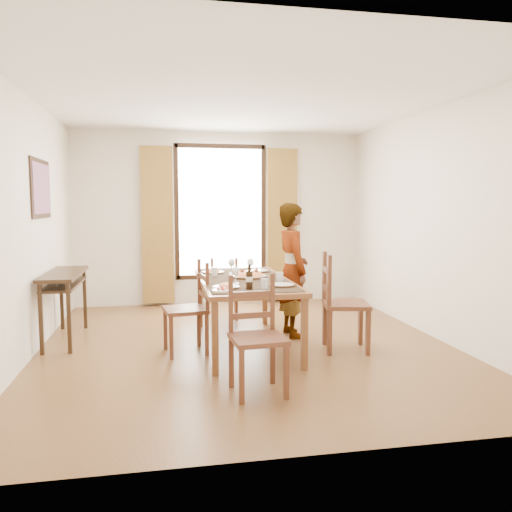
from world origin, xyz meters
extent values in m
plane|color=#4B2917|center=(0.00, 0.00, 0.00)|extent=(5.00, 5.00, 0.00)
cube|color=silver|center=(0.00, 2.50, 1.35)|extent=(4.50, 0.10, 2.70)
cube|color=silver|center=(0.00, -2.50, 1.35)|extent=(4.50, 0.10, 2.70)
cube|color=silver|center=(-2.25, 0.00, 1.35)|extent=(0.10, 5.00, 2.70)
cube|color=silver|center=(2.25, 0.00, 1.35)|extent=(0.10, 5.00, 2.70)
cube|color=white|center=(0.00, 0.00, 2.72)|extent=(4.50, 5.00, 0.04)
cube|color=white|center=(0.00, 2.47, 1.45)|extent=(1.30, 0.04, 2.00)
cube|color=olive|center=(-0.98, 2.41, 1.25)|extent=(0.48, 0.10, 2.40)
cube|color=olive|center=(0.98, 2.41, 1.25)|extent=(0.48, 0.10, 2.40)
cube|color=black|center=(-2.24, 0.60, 1.75)|extent=(0.02, 0.86, 0.66)
cube|color=red|center=(-2.23, 0.60, 1.75)|extent=(0.01, 0.76, 0.56)
cube|color=#301E10|center=(-2.03, 0.60, 0.78)|extent=(0.38, 1.20, 0.04)
cube|color=#301E10|center=(-2.03, 0.60, 0.66)|extent=(0.34, 1.10, 0.03)
cube|color=#301E10|center=(-2.17, 0.05, 0.38)|extent=(0.04, 0.04, 0.76)
cube|color=#301E10|center=(-2.17, 1.15, 0.38)|extent=(0.04, 0.04, 0.76)
cube|color=#301E10|center=(-1.89, 0.05, 0.38)|extent=(0.04, 0.04, 0.76)
cube|color=#301E10|center=(-1.89, 1.15, 0.38)|extent=(0.04, 0.04, 0.76)
cube|color=brown|center=(-0.02, 0.02, 0.72)|extent=(0.97, 1.99, 0.05)
cube|color=black|center=(-0.02, 0.02, 0.75)|extent=(0.89, 1.83, 0.01)
cube|color=brown|center=(-0.45, -0.92, 0.35)|extent=(0.06, 0.06, 0.70)
cube|color=brown|center=(-0.45, 0.95, 0.35)|extent=(0.06, 0.06, 0.70)
cube|color=brown|center=(0.40, -0.92, 0.35)|extent=(0.06, 0.06, 0.70)
cube|color=brown|center=(0.40, 0.95, 0.35)|extent=(0.06, 0.06, 0.70)
cube|color=brown|center=(-0.68, -0.14, 0.46)|extent=(0.50, 0.50, 0.04)
cube|color=brown|center=(-0.89, 0.01, 0.23)|extent=(0.04, 0.04, 0.46)
cube|color=brown|center=(-0.53, 0.07, 0.23)|extent=(0.04, 0.04, 0.46)
cube|color=brown|center=(-0.84, -0.35, 0.23)|extent=(0.04, 0.04, 0.46)
cube|color=brown|center=(-0.47, -0.30, 0.23)|extent=(0.04, 0.04, 0.46)
cube|color=brown|center=(-0.52, 0.07, 0.72)|extent=(0.04, 0.04, 0.52)
cube|color=brown|center=(-0.46, -0.29, 0.72)|extent=(0.04, 0.04, 0.52)
cube|color=brown|center=(-0.49, -0.11, 0.62)|extent=(0.08, 0.37, 0.05)
cube|color=brown|center=(-0.49, -0.11, 0.80)|extent=(0.08, 0.37, 0.05)
cube|color=brown|center=(-0.08, 1.39, 0.41)|extent=(0.42, 0.42, 0.04)
cube|color=brown|center=(0.10, 1.53, 0.20)|extent=(0.04, 0.04, 0.41)
cube|color=brown|center=(0.06, 1.21, 0.20)|extent=(0.04, 0.04, 0.41)
cube|color=brown|center=(-0.22, 1.57, 0.20)|extent=(0.04, 0.04, 0.41)
cube|color=brown|center=(-0.26, 1.25, 0.20)|extent=(0.04, 0.04, 0.41)
cube|color=brown|center=(0.06, 1.20, 0.63)|extent=(0.03, 0.03, 0.45)
cube|color=brown|center=(-0.26, 1.24, 0.63)|extent=(0.03, 0.03, 0.45)
cube|color=brown|center=(-0.10, 1.22, 0.54)|extent=(0.33, 0.06, 0.05)
cube|color=brown|center=(-0.10, 1.22, 0.70)|extent=(0.33, 0.06, 0.05)
cube|color=brown|center=(-0.14, -1.41, 0.47)|extent=(0.47, 0.47, 0.04)
cube|color=brown|center=(-0.31, -1.61, 0.23)|extent=(0.04, 0.04, 0.47)
cube|color=brown|center=(-0.34, -1.24, 0.23)|extent=(0.04, 0.04, 0.47)
cube|color=brown|center=(0.06, -1.58, 0.23)|extent=(0.04, 0.04, 0.47)
cube|color=brown|center=(0.03, -1.21, 0.23)|extent=(0.04, 0.04, 0.47)
cube|color=brown|center=(-0.34, -1.23, 0.72)|extent=(0.04, 0.04, 0.52)
cube|color=brown|center=(0.03, -1.20, 0.72)|extent=(0.04, 0.04, 0.52)
cube|color=brown|center=(-0.16, -1.22, 0.62)|extent=(0.37, 0.06, 0.05)
cube|color=brown|center=(-0.16, -1.22, 0.81)|extent=(0.37, 0.06, 0.05)
cube|color=brown|center=(1.03, -0.37, 0.50)|extent=(0.55, 0.55, 0.04)
cube|color=brown|center=(1.18, -0.60, 0.25)|extent=(0.04, 0.04, 0.50)
cube|color=brown|center=(0.79, -0.52, 0.25)|extent=(0.04, 0.04, 0.50)
cube|color=brown|center=(1.26, -0.21, 0.25)|extent=(0.04, 0.04, 0.50)
cube|color=brown|center=(0.87, -0.13, 0.25)|extent=(0.04, 0.04, 0.50)
cube|color=brown|center=(0.78, -0.52, 0.78)|extent=(0.04, 0.04, 0.56)
cube|color=brown|center=(0.86, -0.13, 0.78)|extent=(0.04, 0.04, 0.56)
cube|color=brown|center=(0.82, -0.32, 0.67)|extent=(0.11, 0.40, 0.06)
cube|color=brown|center=(0.82, -0.32, 0.87)|extent=(0.11, 0.40, 0.06)
imported|color=gray|center=(0.61, 0.34, 0.80)|extent=(0.64, 0.47, 1.59)
cylinder|color=silver|center=(0.32, -0.25, 0.81)|extent=(0.07, 0.07, 0.10)
cylinder|color=silver|center=(-0.33, 0.29, 0.81)|extent=(0.07, 0.07, 0.10)
cylinder|color=silver|center=(0.06, -0.67, 0.81)|extent=(0.07, 0.07, 0.10)
camera|label=1|loc=(-0.90, -5.38, 1.58)|focal=35.00mm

